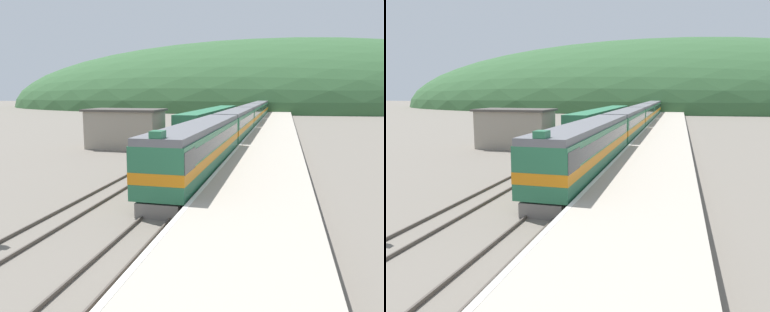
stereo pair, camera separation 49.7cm
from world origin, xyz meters
TOP-DOWN VIEW (x-y plane):
  - track_main at (0.00, 70.00)m, footprint 1.52×180.00m
  - track_siding at (-4.63, 70.00)m, footprint 1.52×180.00m
  - platform at (4.61, 50.00)m, footprint 6.07×140.00m
  - distant_hills at (0.00, 159.12)m, footprint 228.49×102.82m
  - station_shed at (-11.37, 40.95)m, footprint 8.49×4.93m
  - express_train_lead_car at (0.00, 28.81)m, footprint 2.94×20.86m
  - carriage_second at (0.00, 50.13)m, footprint 2.93×19.55m
  - carriage_third at (0.00, 70.57)m, footprint 2.93×19.55m
  - carriage_fourth at (0.00, 91.00)m, footprint 2.93×19.55m
  - carriage_fifth at (0.00, 111.43)m, footprint 2.93×19.55m
  - siding_train at (-4.63, 57.77)m, footprint 2.90×33.00m

SIDE VIEW (x-z plane):
  - distant_hills at x=0.00m, z-range -26.81..26.81m
  - track_main at x=0.00m, z-range 0.00..0.16m
  - track_siding at x=-4.63m, z-range 0.00..0.16m
  - platform at x=4.61m, z-range -0.01..0.99m
  - siding_train at x=-4.63m, z-range 0.06..3.84m
  - carriage_second at x=0.00m, z-range 0.18..4.19m
  - carriage_third at x=0.00m, z-range 0.18..4.19m
  - carriage_fourth at x=0.00m, z-range 0.18..4.19m
  - carriage_fifth at x=0.00m, z-range 0.18..4.19m
  - express_train_lead_car at x=0.00m, z-range 0.01..4.39m
  - station_shed at x=-11.37m, z-range 0.02..4.43m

